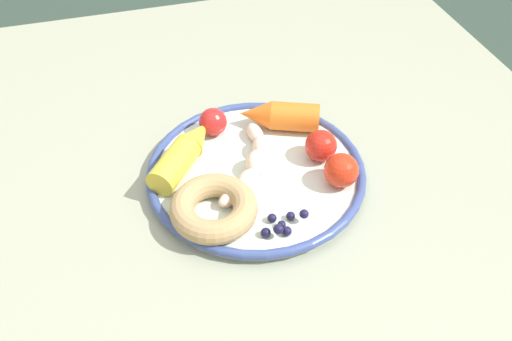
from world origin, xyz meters
TOP-DOWN VIEW (x-y plane):
  - dining_table at (0.00, 0.00)m, footprint 0.91×0.96m
  - plate at (0.02, 0.02)m, footprint 0.28×0.28m
  - banana at (0.02, 0.02)m, footprint 0.09×0.14m
  - carrot_orange at (-0.04, -0.06)m, footprint 0.12×0.08m
  - carrot_yellow at (0.10, -0.02)m, footprint 0.11×0.13m
  - donut at (0.09, 0.08)m, footprint 0.14×0.14m
  - blueberry_pile at (0.01, 0.12)m, footprint 0.06×0.04m
  - tomato_near at (-0.07, 0.02)m, footprint 0.04×0.04m
  - tomato_mid at (-0.08, 0.07)m, footprint 0.04×0.04m
  - tomato_far at (0.05, -0.07)m, footprint 0.04×0.04m

SIDE VIEW (x-z plane):
  - dining_table at x=0.00m, z-range 0.26..0.97m
  - plate at x=0.02m, z-range 0.70..0.72m
  - blueberry_pile at x=0.01m, z-range 0.71..0.73m
  - banana at x=0.02m, z-range 0.71..0.74m
  - donut at x=0.09m, z-range 0.71..0.74m
  - carrot_yellow at x=0.10m, z-range 0.71..0.75m
  - tomato_far at x=0.05m, z-range 0.71..0.75m
  - carrot_orange at x=-0.04m, z-range 0.71..0.75m
  - tomato_near at x=-0.07m, z-range 0.71..0.76m
  - tomato_mid at x=-0.08m, z-range 0.71..0.76m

